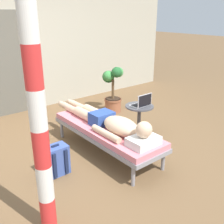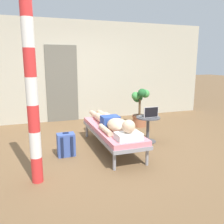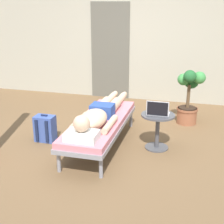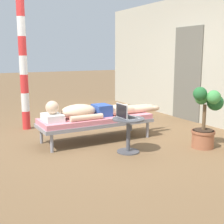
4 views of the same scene
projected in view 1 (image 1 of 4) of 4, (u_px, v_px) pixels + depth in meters
name	position (u px, v px, depth m)	size (l,w,h in m)	color
ground_plane	(99.00, 148.00, 4.18)	(40.00, 40.00, 0.00)	brown
house_wall_back	(28.00, 45.00, 5.49)	(7.60, 0.20, 2.70)	#B2AD99
house_door_panel	(5.00, 65.00, 5.20)	(0.84, 0.03, 2.04)	#625F54
lounge_chair	(106.00, 131.00, 3.95)	(0.65, 1.95, 0.42)	gray
person_reclining	(110.00, 122.00, 3.83)	(0.53, 2.17, 0.32)	white
side_table	(139.00, 115.00, 4.53)	(0.48, 0.48, 0.52)	#4C4C51
laptop	(142.00, 103.00, 4.42)	(0.31, 0.24, 0.23)	silver
backpack	(56.00, 160.00, 3.46)	(0.30, 0.26, 0.42)	#3F59A5
potted_plant	(113.00, 89.00, 5.57)	(0.47, 0.54, 0.97)	#9E5B3D
porch_post	(37.00, 110.00, 2.19)	(0.15, 0.15, 2.50)	red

